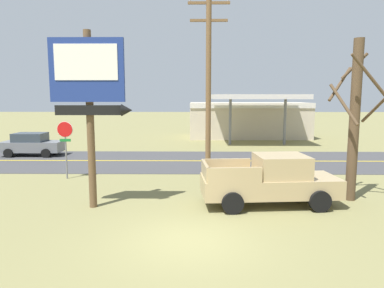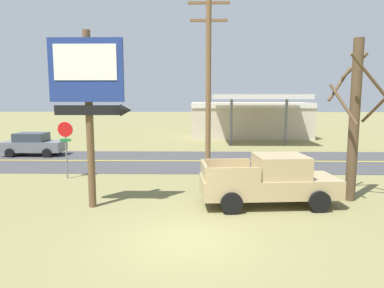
{
  "view_description": "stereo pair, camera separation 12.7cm",
  "coord_description": "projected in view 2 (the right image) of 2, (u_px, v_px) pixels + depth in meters",
  "views": [
    {
      "loc": [
        0.23,
        -9.85,
        4.18
      ],
      "look_at": [
        0.0,
        8.0,
        1.8
      ],
      "focal_mm": 33.11,
      "sensor_mm": 36.0,
      "label": 1
    },
    {
      "loc": [
        0.36,
        -9.85,
        4.18
      ],
      "look_at": [
        0.0,
        8.0,
        1.8
      ],
      "focal_mm": 33.11,
      "sensor_mm": 36.0,
      "label": 2
    }
  ],
  "objects": [
    {
      "name": "bare_tree",
      "position": [
        355.0,
        117.0,
        14.0
      ],
      "size": [
        2.2,
        2.09,
        6.44
      ],
      "color": "brown",
      "rests_on": "ground"
    },
    {
      "name": "car_grey_near_lane",
      "position": [
        33.0,
        144.0,
        25.3
      ],
      "size": [
        4.2,
        2.0,
        1.64
      ],
      "color": "slate",
      "rests_on": "ground"
    },
    {
      "name": "road_centre_line",
      "position": [
        194.0,
        161.0,
        23.2
      ],
      "size": [
        126.0,
        0.2,
        0.01
      ],
      "primitive_type": "cube",
      "color": "gold",
      "rests_on": "road_asphalt"
    },
    {
      "name": "road_asphalt",
      "position": [
        194.0,
        161.0,
        23.2
      ],
      "size": [
        140.0,
        8.0,
        0.02
      ],
      "primitive_type": "cube",
      "color": "#3D3D3F",
      "rests_on": "ground"
    },
    {
      "name": "gas_station",
      "position": [
        250.0,
        119.0,
        36.64
      ],
      "size": [
        12.0,
        11.5,
        4.4
      ],
      "color": "beige",
      "rests_on": "ground"
    },
    {
      "name": "motel_sign",
      "position": [
        89.0,
        89.0,
        12.86
      ],
      "size": [
        2.96,
        0.54,
        6.57
      ],
      "color": "brown",
      "rests_on": "ground"
    },
    {
      "name": "ground_plane",
      "position": [
        186.0,
        241.0,
        10.32
      ],
      "size": [
        180.0,
        180.0,
        0.0
      ],
      "primitive_type": "plane",
      "color": "olive"
    },
    {
      "name": "stop_sign",
      "position": [
        66.0,
        140.0,
        18.02
      ],
      "size": [
        0.8,
        0.08,
        2.95
      ],
      "color": "slate",
      "rests_on": "ground"
    },
    {
      "name": "pickup_tan_parked_on_lawn",
      "position": [
        270.0,
        181.0,
        13.69
      ],
      "size": [
        5.34,
        2.56,
        1.96
      ],
      "color": "tan",
      "rests_on": "ground"
    },
    {
      "name": "utility_pole",
      "position": [
        208.0,
        83.0,
        17.17
      ],
      "size": [
        2.0,
        0.26,
        9.08
      ],
      "color": "brown",
      "rests_on": "ground"
    }
  ]
}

